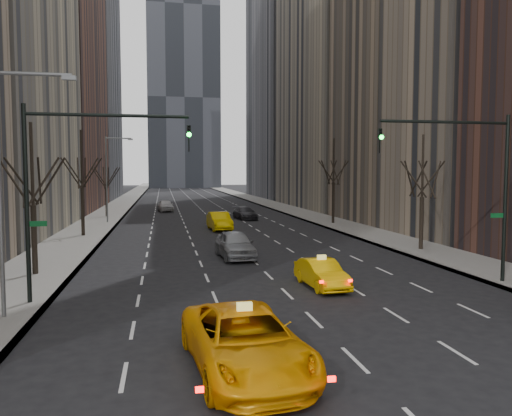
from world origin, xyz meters
TOP-DOWN VIEW (x-y plane):
  - sidewalk_left at (-12.25, 70.00)m, footprint 4.50×320.00m
  - sidewalk_right at (12.25, 70.00)m, footprint 4.50×320.00m
  - bld_left_far at (-21.50, 66.00)m, footprint 14.00×28.00m
  - bld_left_deep at (-21.50, 96.00)m, footprint 14.00×30.00m
  - bld_right_far at (21.50, 64.00)m, footprint 14.00×28.00m
  - bld_right_deep at (21.50, 95.00)m, footprint 14.00×30.00m
  - tower_far at (2.00, 170.00)m, footprint 24.00×24.00m
  - tree_lw_b at (-12.00, 18.00)m, footprint 3.36×3.50m
  - tree_lw_c at (-12.00, 34.00)m, footprint 3.36×3.50m
  - tree_lw_d at (-12.00, 52.00)m, footprint 3.36×3.50m
  - tree_rw_b at (12.00, 22.00)m, footprint 3.36×3.50m
  - tree_rw_c at (12.00, 40.00)m, footprint 3.36×3.50m
  - traffic_mast_left at (-9.11, 12.00)m, footprint 6.69×0.39m
  - traffic_mast_right at (9.11, 12.00)m, footprint 6.69×0.39m
  - streetlight_near at (-10.84, 10.00)m, footprint 2.83×0.22m
  - streetlight_far at (-10.84, 45.00)m, footprint 2.83×0.22m
  - taxi_suv at (-3.26, 3.75)m, footprint 3.37×6.34m
  - taxi_sedan at (1.89, 12.88)m, footprint 1.69×4.13m
  - silver_sedan_ahead at (-0.94, 21.67)m, footprint 2.32×5.13m
  - far_taxi at (-0.22, 37.05)m, footprint 2.09×5.16m
  - far_suv_grey at (3.85, 47.01)m, footprint 2.61×5.10m
  - far_car_white at (-5.08, 60.17)m, footprint 2.47×4.92m

SIDE VIEW (x-z plane):
  - sidewalk_left at x=-12.25m, z-range 0.00..0.15m
  - sidewalk_right at x=12.25m, z-range 0.00..0.15m
  - taxi_sedan at x=1.89m, z-range 0.00..1.33m
  - far_suv_grey at x=3.85m, z-range 0.00..1.42m
  - far_car_white at x=-5.08m, z-range 0.00..1.61m
  - far_taxi at x=-0.22m, z-range 0.00..1.67m
  - taxi_suv at x=-3.26m, z-range 0.00..1.70m
  - silver_sedan_ahead at x=-0.94m, z-range 0.00..1.71m
  - tree_lw_d at x=-12.00m, z-range -0.12..7.24m
  - tree_lw_b at x=-12.00m, z-range -0.19..7.63m
  - tree_rw_b at x=12.00m, z-range -0.19..7.63m
  - tree_lw_c at x=-12.00m, z-range -0.33..8.41m
  - tree_rw_c at x=12.00m, z-range -0.33..8.41m
  - traffic_mast_left at x=-9.11m, z-range 1.49..9.49m
  - traffic_mast_right at x=9.11m, z-range 1.49..9.49m
  - streetlight_near at x=-10.84m, z-range 1.12..10.12m
  - streetlight_far at x=-10.84m, z-range 1.12..10.12m
  - bld_left_far at x=-21.50m, z-range 0.00..44.00m
  - bld_right_far at x=21.50m, z-range 0.00..50.00m
  - bld_right_deep at x=21.50m, z-range 0.00..58.00m
  - bld_left_deep at x=-21.50m, z-range 0.00..60.00m
  - tower_far at x=2.00m, z-range 0.00..120.00m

